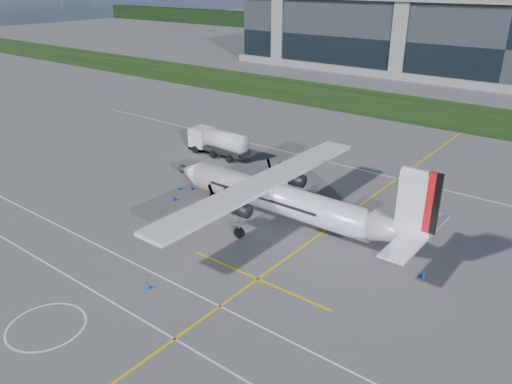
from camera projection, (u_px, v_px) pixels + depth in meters
ground at (441, 128)px, 70.04m from camera, size 400.00×400.00×0.00m
grass_strip at (459, 116)px, 75.82m from camera, size 400.00×18.00×0.04m
yellow_taxiway_centerline at (362, 204)px, 46.63m from camera, size 0.20×70.00×0.01m
white_lane_line at (141, 319)px, 30.95m from camera, size 90.00×0.15×0.01m
turboprop_aircraft at (286, 184)px, 40.92m from camera, size 24.79×25.70×7.71m
fuel_tanker_truck at (215, 142)px, 58.99m from camera, size 8.22×2.67×3.08m
baggage_tug at (227, 189)px, 47.49m from camera, size 3.09×1.86×1.86m
ground_crew_person at (214, 189)px, 47.30m from camera, size 0.59×0.81×1.93m
safety_cone_tail at (423, 275)px, 35.07m from camera, size 0.36×0.36×0.50m
safety_cone_fwd at (179, 187)px, 49.66m from camera, size 0.36×0.36×0.50m
safety_cone_nose_stbd at (192, 187)px, 49.70m from camera, size 0.36×0.36×0.50m
safety_cone_nose_port at (174, 198)px, 47.33m from camera, size 0.36×0.36×0.50m
safety_cone_portwing at (148, 285)px, 33.91m from camera, size 0.36×0.36×0.50m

